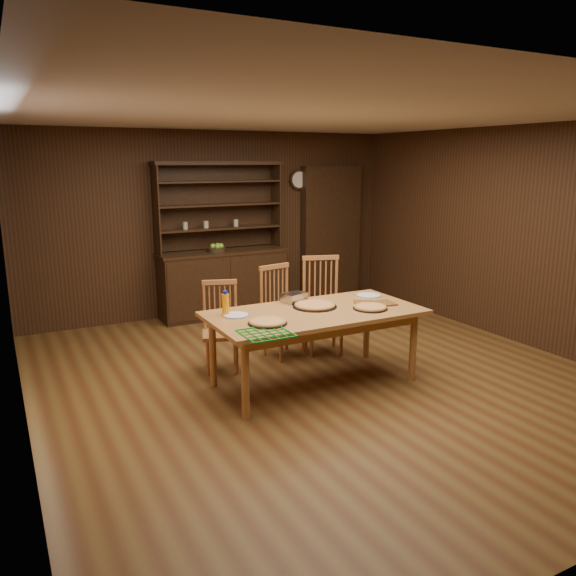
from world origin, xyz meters
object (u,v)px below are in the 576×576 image
china_hutch (222,274)px  chair_right (322,301)px  chair_center (280,308)px  juice_bottle (225,304)px  dining_table (315,318)px  chair_left (221,323)px

china_hutch → chair_right: 2.03m
chair_center → juice_bottle: 1.16m
china_hutch → dining_table: (-0.14, -2.83, 0.08)m
dining_table → chair_center: chair_center is taller
chair_left → dining_table: bearing=-32.7°
chair_center → chair_right: size_ratio=0.94×
china_hutch → chair_center: (-0.06, -1.91, -0.04)m
china_hutch → dining_table: size_ratio=1.04×
china_hutch → chair_left: bearing=-111.9°
china_hutch → chair_right: china_hutch is taller
dining_table → chair_right: size_ratio=1.89×
china_hutch → dining_table: china_hutch is taller
chair_center → chair_right: chair_right is taller
chair_left → chair_center: 0.75m
chair_right → juice_bottle: size_ratio=4.67×
chair_left → juice_bottle: (-0.16, -0.57, 0.36)m
china_hutch → juice_bottle: bearing=-110.6°
chair_center → juice_bottle: size_ratio=4.38×
dining_table → juice_bottle: 0.89m
china_hutch → chair_center: size_ratio=2.09×
juice_bottle → chair_center: bearing=35.9°
chair_center → chair_left: bearing=175.6°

